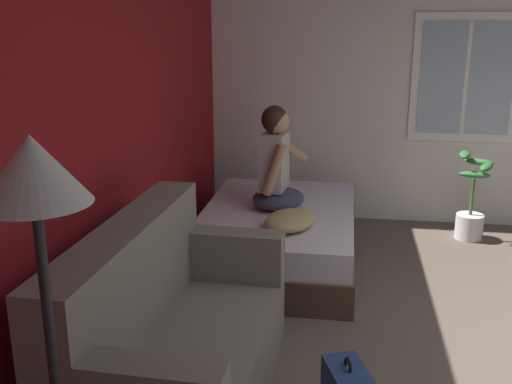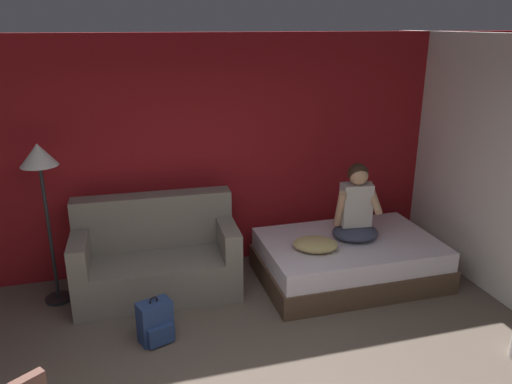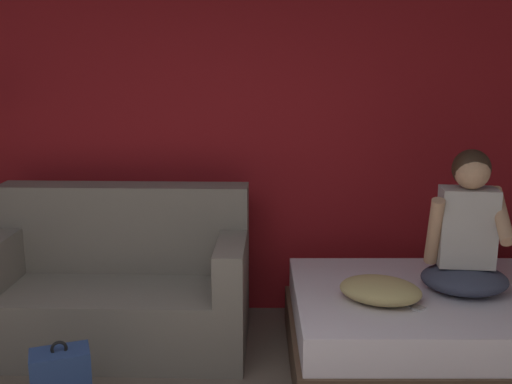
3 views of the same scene
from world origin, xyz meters
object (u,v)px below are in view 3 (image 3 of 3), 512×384
Objects in this scene: person_seated at (464,235)px; cell_phone at (410,306)px; bed at (448,328)px; couch at (117,286)px; throw_pillow at (378,290)px.

person_seated is 0.57m from cell_phone.
cell_phone is (-0.37, -0.25, -0.35)m from person_seated.
person_seated is at bearing 23.80° from bed.
person_seated is at bearing -7.39° from couch.
bed is 13.86× the size of cell_phone.
cell_phone is at bearing -144.23° from bed.
couch is 2.25m from person_seated.
couch is at bearing 171.61° from bed.
bed is at bearing 173.30° from cell_phone.
bed is 0.45m from cell_phone.
cell_phone is at bearing -146.13° from person_seated.
person_seated reaches higher than throw_pillow.
couch is 1.71m from throw_pillow.
cell_phone is (0.17, -0.08, -0.07)m from throw_pillow.
couch is at bearing -58.90° from cell_phone.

